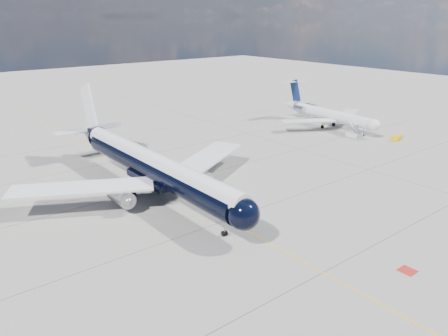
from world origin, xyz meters
The scene contains 7 objects.
ground centered at (0.00, 30.00, 0.00)m, with size 320.00×320.00×0.00m, color gray.
taxiway_centerline centered at (0.00, 25.00, 0.00)m, with size 0.16×160.00×0.01m, color #E5AD0C.
red_marking centered at (6.80, -10.00, 0.00)m, with size 1.60×1.60×0.01m, color maroon.
main_airliner centered at (-2.75, 23.73, 4.11)m, with size 37.72×45.77×13.26m.
regional_jet centered at (48.09, 33.67, 3.02)m, with size 24.58×28.27×9.57m.
boarding_stair centered at (45.73, 24.05, 0.56)m, with size 2.22×2.76×3.02m.
service_tug centered at (49.96, 16.95, 0.51)m, with size 2.86×1.92×1.04m.
Camera 1 is at (-30.74, -27.81, 23.80)m, focal length 35.00 mm.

